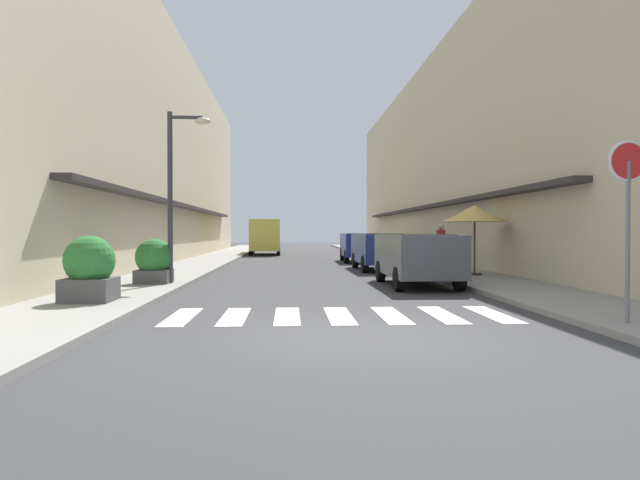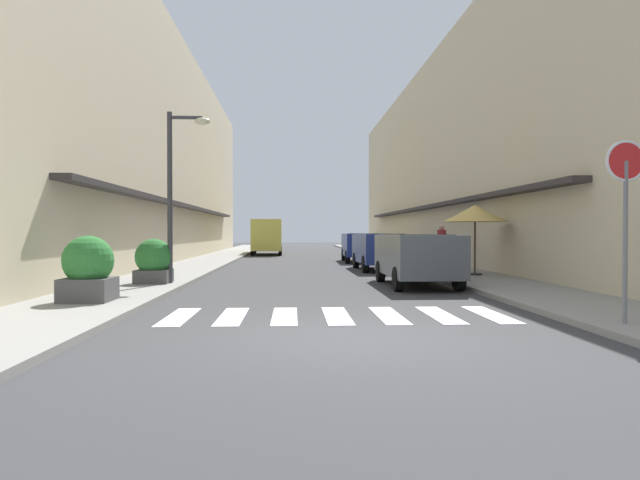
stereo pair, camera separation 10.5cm
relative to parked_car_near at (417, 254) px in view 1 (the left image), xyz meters
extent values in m
plane|color=#38383A|center=(-2.70, 11.93, -0.92)|extent=(107.46, 107.46, 0.00)
cube|color=gray|center=(-7.73, 11.93, -0.86)|extent=(2.56, 68.38, 0.12)
cube|color=gray|center=(2.33, 11.93, -0.86)|extent=(2.56, 68.38, 0.12)
cube|color=beige|center=(-11.51, 13.38, 4.72)|extent=(5.00, 45.96, 11.29)
cube|color=#332D2D|center=(-8.76, 13.38, 1.88)|extent=(0.50, 32.17, 0.16)
cube|color=beige|center=(6.11, 13.38, 4.40)|extent=(5.00, 45.96, 10.64)
cube|color=#332D2D|center=(3.36, 13.38, 1.88)|extent=(0.50, 32.17, 0.16)
cube|color=silver|center=(-5.55, -5.50, -0.92)|extent=(0.45, 2.20, 0.01)
cube|color=silver|center=(-4.60, -5.50, -0.92)|extent=(0.45, 2.20, 0.01)
cube|color=silver|center=(-3.65, -5.50, -0.92)|extent=(0.45, 2.20, 0.01)
cube|color=silver|center=(-2.70, -5.50, -0.92)|extent=(0.45, 2.20, 0.01)
cube|color=silver|center=(-1.75, -5.50, -0.92)|extent=(0.45, 2.20, 0.01)
cube|color=silver|center=(-0.80, -5.50, -0.92)|extent=(0.45, 2.20, 0.01)
cube|color=silver|center=(0.15, -5.50, -0.92)|extent=(0.45, 2.20, 0.01)
cube|color=#4C5156|center=(0.00, 0.04, -0.04)|extent=(1.77, 4.30, 1.13)
cube|color=black|center=(0.00, -0.18, 0.27)|extent=(1.48, 2.41, 0.56)
cylinder|color=black|center=(-0.80, 1.45, -0.60)|extent=(0.22, 0.64, 0.64)
cylinder|color=black|center=(0.79, 1.46, -0.60)|extent=(0.22, 0.64, 0.64)
cylinder|color=black|center=(-0.79, -1.38, -0.60)|extent=(0.22, 0.64, 0.64)
cylinder|color=black|center=(0.80, -1.37, -0.60)|extent=(0.22, 0.64, 0.64)
cube|color=navy|center=(0.00, 6.65, -0.04)|extent=(1.80, 4.35, 1.13)
cube|color=black|center=(0.00, 6.43, 0.27)|extent=(1.50, 2.44, 0.56)
cylinder|color=black|center=(-0.81, 8.07, -0.60)|extent=(0.23, 0.64, 0.64)
cylinder|color=black|center=(0.78, 8.09, -0.60)|extent=(0.23, 0.64, 0.64)
cylinder|color=black|center=(-0.78, 5.21, -0.60)|extent=(0.23, 0.64, 0.64)
cylinder|color=black|center=(0.81, 5.23, -0.60)|extent=(0.23, 0.64, 0.64)
cube|color=navy|center=(0.00, 12.85, -0.04)|extent=(1.84, 4.19, 1.13)
cube|color=black|center=(0.00, 12.64, 0.27)|extent=(1.52, 2.35, 0.56)
cylinder|color=black|center=(-0.76, 14.24, -0.60)|extent=(0.23, 0.64, 0.64)
cylinder|color=black|center=(0.83, 14.20, -0.60)|extent=(0.23, 0.64, 0.64)
cylinder|color=black|center=(-0.83, 11.50, -0.60)|extent=(0.23, 0.64, 0.64)
cylinder|color=black|center=(0.76, 11.47, -0.60)|extent=(0.23, 0.64, 0.64)
cube|color=#D8CC4C|center=(-5.25, 22.44, 0.41)|extent=(2.08, 5.45, 2.03)
cube|color=black|center=(-5.25, 22.17, 1.17)|extent=(1.71, 3.06, 0.56)
cylinder|color=black|center=(-6.19, 24.20, -0.60)|extent=(0.24, 0.65, 0.64)
cylinder|color=black|center=(-4.40, 24.24, -0.60)|extent=(0.24, 0.65, 0.64)
cylinder|color=black|center=(-6.10, 20.64, -0.60)|extent=(0.24, 0.65, 0.64)
cylinder|color=black|center=(-4.31, 20.68, -0.60)|extent=(0.24, 0.65, 0.64)
cylinder|color=slate|center=(1.63, -7.27, 0.45)|extent=(0.07, 0.07, 2.51)
cylinder|color=red|center=(1.63, -7.27, 1.71)|extent=(0.64, 0.03, 0.64)
torus|color=white|center=(1.63, -7.27, 1.71)|extent=(0.65, 0.05, 0.65)
cylinder|color=#38383D|center=(-6.91, 0.04, 1.57)|extent=(0.14, 0.14, 4.74)
cylinder|color=#38383D|center=(-6.46, 0.04, 3.79)|extent=(0.90, 0.10, 0.10)
ellipsoid|color=beige|center=(-6.01, 0.04, 3.69)|extent=(0.44, 0.28, 0.20)
cylinder|color=#262626|center=(2.50, 2.49, -0.77)|extent=(0.48, 0.48, 0.06)
cylinder|color=#4C3823|center=(2.50, 2.49, 0.21)|extent=(0.06, 0.06, 2.03)
cone|color=#D8B259|center=(2.50, 2.49, 1.23)|extent=(2.07, 2.07, 0.55)
cube|color=#4C4C4C|center=(-7.69, -4.00, -0.56)|extent=(0.97, 0.97, 0.47)
sphere|color=#2D7533|center=(-7.69, -4.00, 0.03)|extent=(1.02, 1.02, 1.02)
cube|color=#4C4C4C|center=(-7.37, 0.08, -0.62)|extent=(0.92, 0.92, 0.37)
sphere|color=#2D7533|center=(-7.37, 0.08, -0.08)|extent=(1.01, 1.01, 1.01)
cylinder|color=#282B33|center=(2.28, 5.80, -0.38)|extent=(0.26, 0.26, 0.84)
cylinder|color=maroon|center=(2.28, 5.80, 0.37)|extent=(0.34, 0.34, 0.66)
sphere|color=tan|center=(2.28, 5.80, 0.81)|extent=(0.23, 0.23, 0.23)
camera|label=1|loc=(-3.61, -15.67, 0.61)|focal=31.46mm
camera|label=2|loc=(-3.51, -15.67, 0.61)|focal=31.46mm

